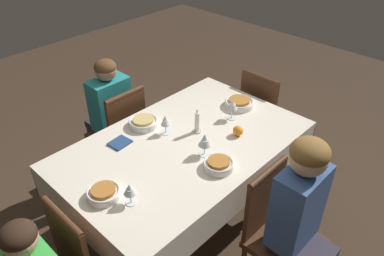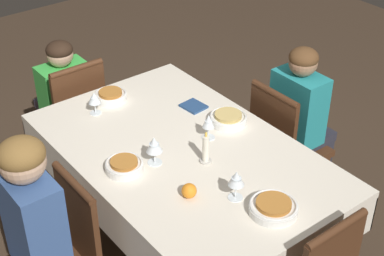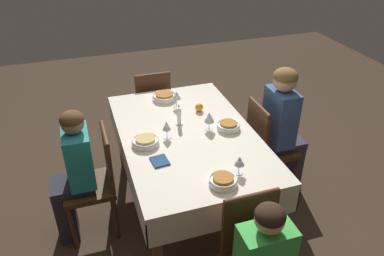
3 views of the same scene
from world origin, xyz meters
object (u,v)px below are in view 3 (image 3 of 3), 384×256
object	(u,v)px
chair_east	(152,106)
wine_glass_north	(167,126)
wine_glass_west	(239,161)
candle_centerpiece	(179,117)
bowl_east	(164,96)
person_adult_denim	(284,124)
chair_south	(267,144)
bowl_west	(223,180)
person_child_teal	(73,172)
wine_glass_east	(177,96)
wine_glass_south	(209,118)
bowl_south	(228,126)
chair_north	(96,179)
orange_fruit	(199,107)
napkin_red_folded	(160,161)
bowl_north	(145,141)
dining_table	(188,142)

from	to	relation	value
chair_east	wine_glass_north	bearing A→B (deg)	84.12
wine_glass_west	candle_centerpiece	xyz separation A→B (m)	(0.71, 0.19, -0.02)
bowl_east	person_adult_denim	bearing A→B (deg)	-123.13
chair_south	bowl_west	distance (m)	1.00
person_child_teal	wine_glass_east	world-z (taller)	person_child_teal
wine_glass_south	bowl_south	bearing A→B (deg)	-104.17
bowl_east	chair_east	bearing A→B (deg)	4.67
bowl_south	bowl_east	bearing A→B (deg)	28.20
chair_north	bowl_west	distance (m)	1.03
chair_south	bowl_east	xyz separation A→B (m)	(0.58, 0.74, 0.30)
orange_fruit	napkin_red_folded	distance (m)	0.77
chair_south	bowl_east	world-z (taller)	chair_south
wine_glass_north	bowl_east	xyz separation A→B (m)	(0.61, -0.14, -0.07)
wine_glass_north	wine_glass_east	bearing A→B (deg)	-24.89
wine_glass_south	bowl_north	size ratio (longest dim) A/B	0.74
chair_north	wine_glass_north	distance (m)	0.66
bowl_west	wine_glass_east	distance (m)	1.07
chair_east	person_adult_denim	distance (m)	1.36
chair_east	wine_glass_north	distance (m)	1.09
person_adult_denim	wine_glass_south	distance (m)	0.71
wine_glass_south	napkin_red_folded	xyz separation A→B (m)	(-0.29, 0.46, -0.10)
person_adult_denim	wine_glass_east	distance (m)	0.94
bowl_south	bowl_west	xyz separation A→B (m)	(-0.60, 0.29, -0.00)
orange_fruit	dining_table	bearing A→B (deg)	146.63
person_child_teal	bowl_south	world-z (taller)	person_child_teal
bowl_east	dining_table	bearing A→B (deg)	-177.70
person_adult_denim	chair_south	bearing A→B (deg)	90.00
chair_south	wine_glass_north	world-z (taller)	wine_glass_north
wine_glass_north	napkin_red_folded	world-z (taller)	wine_glass_north
dining_table	bowl_east	size ratio (longest dim) A/B	7.48
chair_east	person_adult_denim	size ratio (longest dim) A/B	0.76
chair_east	bowl_south	size ratio (longest dim) A/B	4.90
chair_north	bowl_east	size ratio (longest dim) A/B	4.17
wine_glass_west	orange_fruit	size ratio (longest dim) A/B	1.89
person_adult_denim	candle_centerpiece	bearing A→B (deg)	82.28
wine_glass_north	napkin_red_folded	xyz separation A→B (m)	(-0.28, 0.13, -0.09)
dining_table	candle_centerpiece	world-z (taller)	candle_centerpiece
bowl_east	napkin_red_folded	xyz separation A→B (m)	(-0.89, 0.26, -0.02)
chair_north	wine_glass_south	distance (m)	0.97
dining_table	napkin_red_folded	xyz separation A→B (m)	(-0.29, 0.29, 0.09)
person_child_teal	napkin_red_folded	world-z (taller)	person_child_teal
wine_glass_north	candle_centerpiece	size ratio (longest dim) A/B	0.80
bowl_west	bowl_east	size ratio (longest dim) A/B	0.85
wine_glass_west	bowl_east	distance (m)	1.19
bowl_west	napkin_red_folded	world-z (taller)	bowl_west
chair_south	bowl_east	distance (m)	0.98
dining_table	orange_fruit	distance (m)	0.38
person_child_teal	bowl_south	distance (m)	1.20
chair_east	wine_glass_south	xyz separation A→B (m)	(-1.02, -0.23, 0.37)
chair_east	person_child_teal	bearing A→B (deg)	51.13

